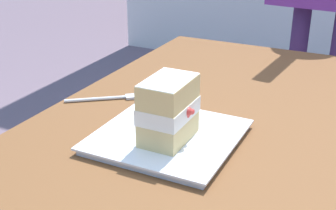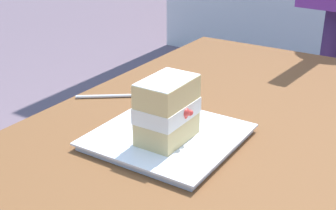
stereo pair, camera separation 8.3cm
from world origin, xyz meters
name	(u,v)px [view 1 (the left image)]	position (x,y,z in m)	size (l,w,h in m)	color
patio_table	(256,196)	(0.00, 0.00, 0.60)	(1.37, 0.96, 0.69)	brown
dessert_plate	(168,137)	(0.02, -0.17, 0.70)	(0.26, 0.26, 0.02)	white
cake_slice	(169,110)	(0.04, -0.16, 0.76)	(0.11, 0.09, 0.12)	#E0C17A
dessert_fork	(107,98)	(-0.09, -0.39, 0.69)	(0.11, 0.15, 0.01)	silver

